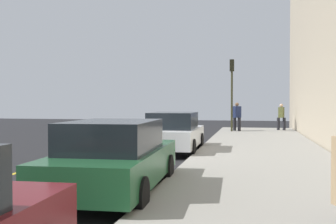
{
  "coord_description": "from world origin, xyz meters",
  "views": [
    {
      "loc": [
        -14.33,
        -2.9,
        1.88
      ],
      "look_at": [
        -0.0,
        0.03,
        1.53
      ],
      "focal_mm": 43.29,
      "sensor_mm": 36.0,
      "label": 1
    }
  ],
  "objects_px": {
    "parked_car_white": "(174,132)",
    "parked_car_green": "(115,157)",
    "pedestrian_navy_coat": "(237,116)",
    "traffic_light_pole": "(232,83)",
    "pedestrian_olive_coat": "(281,116)"
  },
  "relations": [
    {
      "from": "traffic_light_pole",
      "to": "parked_car_green",
      "type": "bearing_deg",
      "value": 174.51
    },
    {
      "from": "parked_car_green",
      "to": "pedestrian_olive_coat",
      "type": "bearing_deg",
      "value": -14.08
    },
    {
      "from": "parked_car_white",
      "to": "pedestrian_navy_coat",
      "type": "height_order",
      "value": "pedestrian_navy_coat"
    },
    {
      "from": "parked_car_white",
      "to": "traffic_light_pole",
      "type": "xyz_separation_m",
      "value": [
        9.67,
        -1.71,
        2.3
      ]
    },
    {
      "from": "parked_car_green",
      "to": "pedestrian_navy_coat",
      "type": "relative_size",
      "value": 2.73
    },
    {
      "from": "pedestrian_navy_coat",
      "to": "parked_car_white",
      "type": "bearing_deg",
      "value": 168.73
    },
    {
      "from": "parked_car_green",
      "to": "parked_car_white",
      "type": "height_order",
      "value": "same"
    },
    {
      "from": "pedestrian_olive_coat",
      "to": "traffic_light_pole",
      "type": "distance_m",
      "value": 3.97
    },
    {
      "from": "parked_car_green",
      "to": "pedestrian_olive_coat",
      "type": "distance_m",
      "value": 18.9
    },
    {
      "from": "parked_car_green",
      "to": "parked_car_white",
      "type": "bearing_deg",
      "value": 0.83
    },
    {
      "from": "pedestrian_navy_coat",
      "to": "traffic_light_pole",
      "type": "distance_m",
      "value": 2.05
    },
    {
      "from": "pedestrian_navy_coat",
      "to": "parked_car_green",
      "type": "bearing_deg",
      "value": 173.64
    },
    {
      "from": "parked_car_white",
      "to": "pedestrian_olive_coat",
      "type": "relative_size",
      "value": 2.6
    },
    {
      "from": "parked_car_green",
      "to": "pedestrian_navy_coat",
      "type": "distance_m",
      "value": 17.16
    },
    {
      "from": "parked_car_white",
      "to": "parked_car_green",
      "type": "bearing_deg",
      "value": -179.17
    }
  ]
}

